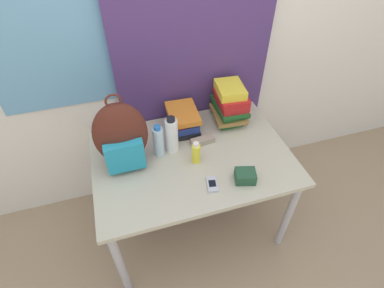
# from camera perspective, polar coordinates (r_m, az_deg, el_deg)

# --- Properties ---
(ground_plane) EXTENTS (12.00, 12.00, 0.00)m
(ground_plane) POSITION_cam_1_polar(r_m,az_deg,el_deg) (2.21, 3.44, -22.87)
(ground_plane) COLOR #9E8466
(wall_back) EXTENTS (6.00, 0.06, 2.50)m
(wall_back) POSITION_cam_1_polar(r_m,az_deg,el_deg) (1.92, -4.79, 19.77)
(wall_back) COLOR silver
(wall_back) RESTS_ON ground_plane
(curtain_blue) EXTENTS (1.02, 0.04, 2.50)m
(curtain_blue) POSITION_cam_1_polar(r_m,az_deg,el_deg) (1.91, 0.41, 19.74)
(curtain_blue) COLOR #4C336B
(curtain_blue) RESTS_ON ground_plane
(desk) EXTENTS (1.20, 0.83, 0.71)m
(desk) POSITION_cam_1_polar(r_m,az_deg,el_deg) (1.89, 0.00, -3.95)
(desk) COLOR #B7B299
(desk) RESTS_ON ground_plane
(backpack) EXTENTS (0.30, 0.20, 0.48)m
(backpack) POSITION_cam_1_polar(r_m,az_deg,el_deg) (1.70, -13.34, 1.37)
(backpack) COLOR #512319
(backpack) RESTS_ON desk
(book_stack_left) EXTENTS (0.21, 0.27, 0.15)m
(book_stack_left) POSITION_cam_1_polar(r_m,az_deg,el_deg) (1.97, -1.58, 4.71)
(book_stack_left) COLOR black
(book_stack_left) RESTS_ON desk
(book_stack_center) EXTENTS (0.23, 0.29, 0.27)m
(book_stack_center) POSITION_cam_1_polar(r_m,az_deg,el_deg) (2.03, 7.20, 7.62)
(book_stack_center) COLOR #1E5623
(book_stack_center) RESTS_ON desk
(water_bottle) EXTENTS (0.06, 0.06, 0.22)m
(water_bottle) POSITION_cam_1_polar(r_m,az_deg,el_deg) (1.78, -6.38, 0.50)
(water_bottle) COLOR silver
(water_bottle) RESTS_ON desk
(sports_bottle) EXTENTS (0.08, 0.08, 0.25)m
(sports_bottle) POSITION_cam_1_polar(r_m,az_deg,el_deg) (1.79, -3.87, 1.69)
(sports_bottle) COLOR white
(sports_bottle) RESTS_ON desk
(sunscreen_bottle) EXTENTS (0.05, 0.05, 0.15)m
(sunscreen_bottle) POSITION_cam_1_polar(r_m,az_deg,el_deg) (1.76, 0.77, -1.71)
(sunscreen_bottle) COLOR yellow
(sunscreen_bottle) RESTS_ON desk
(cell_phone) EXTENTS (0.07, 0.11, 0.02)m
(cell_phone) POSITION_cam_1_polar(r_m,az_deg,el_deg) (1.68, 3.87, -7.67)
(cell_phone) COLOR #B7BCC6
(cell_phone) RESTS_ON desk
(sunglasses_case) EXTENTS (0.15, 0.07, 0.04)m
(sunglasses_case) POSITION_cam_1_polar(r_m,az_deg,el_deg) (1.91, 2.00, 0.64)
(sunglasses_case) COLOR gray
(sunglasses_case) RESTS_ON desk
(camera_pouch) EXTENTS (0.13, 0.12, 0.07)m
(camera_pouch) POSITION_cam_1_polar(r_m,az_deg,el_deg) (1.71, 10.11, -6.04)
(camera_pouch) COLOR #234C33
(camera_pouch) RESTS_ON desk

